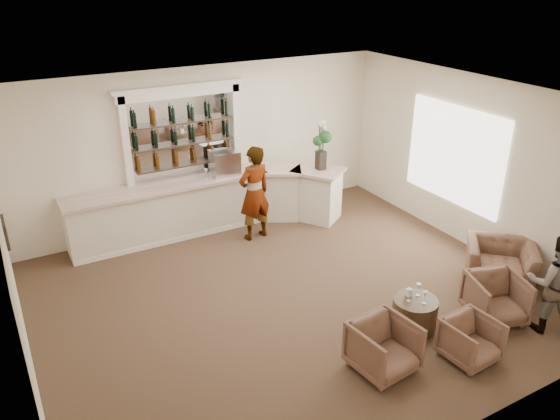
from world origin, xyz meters
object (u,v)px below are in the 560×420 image
object	(u,v)px
guest	(554,283)
armchair_far	(500,263)
armchair_right	(496,298)
espresso_machine	(225,163)
flower_vase	(321,142)
armchair_center	(471,340)
sommelier	(254,193)
cocktail_table	(414,314)
armchair_left	(384,347)
bar_counter	(211,204)

from	to	relation	value
guest	armchair_far	distance (m)	1.43
armchair_right	espresso_machine	size ratio (longest dim) A/B	1.46
armchair_far	flower_vase	bearing A→B (deg)	153.69
armchair_center	espresso_machine	bearing A→B (deg)	97.91
sommelier	guest	xyz separation A→B (m)	(2.49, -4.89, -0.17)
cocktail_table	armchair_left	world-z (taller)	armchair_left
guest	armchair_center	bearing A→B (deg)	44.14
flower_vase	armchair_left	bearing A→B (deg)	-112.81
cocktail_table	espresso_machine	bearing A→B (deg)	101.68
sommelier	armchair_far	bearing A→B (deg)	120.87
bar_counter	armchair_right	bearing A→B (deg)	-62.68
sommelier	cocktail_table	bearing A→B (deg)	92.55
cocktail_table	bar_counter	bearing A→B (deg)	106.45
armchair_left	flower_vase	size ratio (longest dim) A/B	0.77
armchair_center	espresso_machine	world-z (taller)	espresso_machine
sommelier	armchair_far	size ratio (longest dim) A/B	1.72
armchair_center	armchair_right	world-z (taller)	armchair_right
guest	flower_vase	distance (m)	5.19
armchair_left	armchair_right	distance (m)	2.27
cocktail_table	armchair_center	xyz separation A→B (m)	(0.18, -0.93, 0.07)
espresso_machine	flower_vase	bearing A→B (deg)	-16.37
bar_counter	armchair_left	distance (m)	5.18
armchair_far	flower_vase	xyz separation A→B (m)	(-1.29, 3.74, 1.37)
armchair_right	espresso_machine	xyz separation A→B (m)	(-2.24, 5.19, 1.01)
armchair_left	armchair_center	bearing A→B (deg)	-25.53
guest	flower_vase	xyz separation A→B (m)	(-0.85, 5.03, 0.94)
cocktail_table	espresso_machine	xyz separation A→B (m)	(-0.98, 4.76, 1.14)
cocktail_table	armchair_far	world-z (taller)	armchair_far
bar_counter	armchair_left	bearing A→B (deg)	-86.05
armchair_center	armchair_left	bearing A→B (deg)	156.89
bar_counter	armchair_right	xyz separation A→B (m)	(2.63, -5.09, -0.20)
bar_counter	armchair_center	world-z (taller)	bar_counter
espresso_machine	sommelier	bearing A→B (deg)	-69.91
cocktail_table	guest	xyz separation A→B (m)	(1.75, -0.99, 0.55)
armchair_right	espresso_machine	distance (m)	5.75
armchair_center	armchair_far	distance (m)	2.35
bar_counter	armchair_far	world-z (taller)	bar_counter
cocktail_table	flower_vase	xyz separation A→B (m)	(0.89, 4.04, 1.49)
espresso_machine	flower_vase	distance (m)	2.04
armchair_left	espresso_machine	distance (m)	5.37
guest	armchair_right	bearing A→B (deg)	-2.42
sommelier	armchair_left	xyz separation A→B (m)	(-0.27, -4.41, -0.60)
armchair_center	armchair_right	xyz separation A→B (m)	(1.07, 0.50, 0.05)
armchair_right	armchair_far	bearing A→B (deg)	56.63
armchair_left	armchair_right	size ratio (longest dim) A/B	0.99
sommelier	espresso_machine	bearing A→B (deg)	-82.92
bar_counter	armchair_far	distance (m)	5.64
sommelier	flower_vase	xyz separation A→B (m)	(1.64, 0.14, 0.77)
armchair_right	guest	bearing A→B (deg)	-29.98
guest	armchair_right	world-z (taller)	guest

